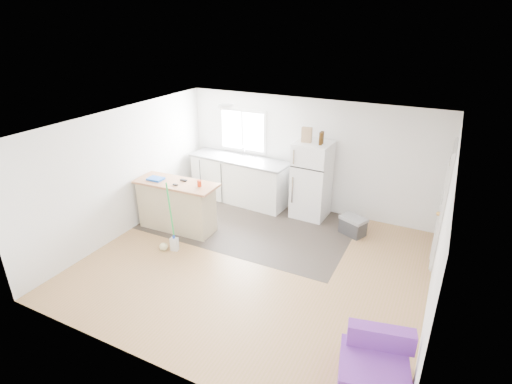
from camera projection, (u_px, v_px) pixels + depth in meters
room at (254, 200)px, 6.38m from camera, size 5.51×5.01×2.41m
vinyl_zone at (250, 223)px, 8.18m from camera, size 4.05×2.50×0.00m
window at (243, 131)px, 8.91m from camera, size 1.18×0.06×0.98m
interior_door at (443, 206)px, 6.60m from camera, size 0.11×0.92×2.10m
ceiling_fixture at (226, 106)px, 7.38m from camera, size 0.30×0.30×0.07m
kitchen_cabinets at (240, 179)px, 9.01m from camera, size 2.33×0.87×1.32m
peninsula at (177, 205)px, 7.79m from camera, size 1.65×0.68×1.00m
refrigerator at (312, 180)px, 8.20m from camera, size 0.74×0.70×1.60m
cooler at (353, 226)px, 7.70m from camera, size 0.57×0.49×0.36m
purple_seat at (374, 368)px, 4.53m from camera, size 0.89×0.87×0.63m
cleaner_jug at (174, 244)px, 7.19m from camera, size 0.15×0.12×0.30m
mop at (165, 238)px, 7.17m from camera, size 0.31×0.37×1.38m
red_cup at (199, 183)px, 7.37m from camera, size 0.08×0.08×0.12m
blue_tray at (156, 179)px, 7.69m from camera, size 0.31×0.23×0.04m
tool_a at (183, 180)px, 7.63m from camera, size 0.14×0.05×0.03m
tool_b at (175, 185)px, 7.43m from camera, size 0.10×0.05×0.03m
cardboard_box at (307, 135)px, 7.84m from camera, size 0.21×0.12×0.30m
bottle_left at (321, 139)px, 7.68m from camera, size 0.08×0.08×0.25m
bottle_right at (322, 138)px, 7.75m from camera, size 0.09×0.09×0.25m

